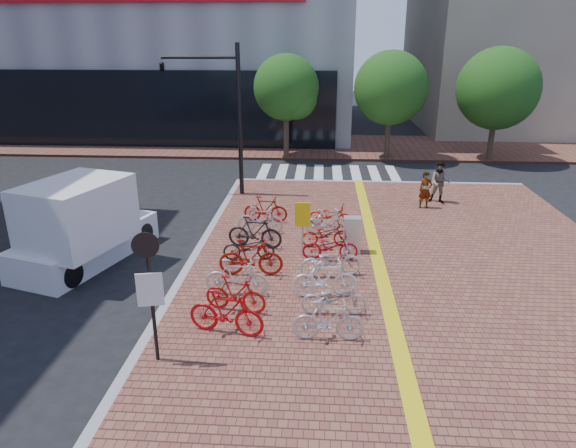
# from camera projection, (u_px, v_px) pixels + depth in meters

# --- Properties ---
(ground) EXTENTS (120.00, 120.00, 0.00)m
(ground) POSITION_uv_depth(u_px,v_px,m) (314.00, 296.00, 14.57)
(ground) COLOR black
(ground) RESTS_ON ground
(sidewalk) EXTENTS (14.00, 34.00, 0.15)m
(sidewalk) POSITION_uv_depth(u_px,v_px,m) (469.00, 422.00, 9.67)
(sidewalk) COLOR brown
(sidewalk) RESTS_ON ground
(tactile_strip) EXTENTS (0.40, 34.00, 0.01)m
(tactile_strip) POSITION_uv_depth(u_px,v_px,m) (416.00, 416.00, 9.70)
(tactile_strip) COLOR yellow
(tactile_strip) RESTS_ON sidewalk
(kerb_west) EXTENTS (0.25, 34.00, 0.15)m
(kerb_west) POSITION_uv_depth(u_px,v_px,m) (107.00, 406.00, 10.10)
(kerb_west) COLOR gray
(kerb_west) RESTS_ON ground
(kerb_north) EXTENTS (14.00, 0.25, 0.15)m
(kerb_north) POSITION_uv_depth(u_px,v_px,m) (378.00, 183.00, 25.61)
(kerb_north) COLOR gray
(kerb_north) RESTS_ON ground
(far_sidewalk) EXTENTS (70.00, 8.00, 0.15)m
(far_sidewalk) POSITION_uv_depth(u_px,v_px,m) (320.00, 146.00, 34.24)
(far_sidewalk) COLOR brown
(far_sidewalk) RESTS_ON ground
(building_beige) EXTENTS (20.00, 18.00, 18.00)m
(building_beige) POSITION_uv_depth(u_px,v_px,m) (551.00, 9.00, 40.40)
(building_beige) COLOR gray
(building_beige) RESTS_ON ground
(crosswalk) EXTENTS (7.50, 4.00, 0.01)m
(crosswalk) POSITION_uv_depth(u_px,v_px,m) (328.00, 173.00, 27.66)
(crosswalk) COLOR silver
(crosswalk) RESTS_ON ground
(street_trees) EXTENTS (16.20, 4.60, 6.35)m
(street_trees) POSITION_uv_depth(u_px,v_px,m) (409.00, 90.00, 29.23)
(street_trees) COLOR #38281E
(street_trees) RESTS_ON far_sidewalk
(bike_0) EXTENTS (1.96, 0.90, 1.14)m
(bike_0) POSITION_uv_depth(u_px,v_px,m) (226.00, 313.00, 12.25)
(bike_0) COLOR red
(bike_0) RESTS_ON sidewalk
(bike_1) EXTENTS (1.72, 0.80, 1.00)m
(bike_1) POSITION_uv_depth(u_px,v_px,m) (235.00, 294.00, 13.29)
(bike_1) COLOR #B9130D
(bike_1) RESTS_ON sidewalk
(bike_2) EXTENTS (1.81, 0.58, 1.08)m
(bike_2) POSITION_uv_depth(u_px,v_px,m) (237.00, 277.00, 14.12)
(bike_2) COLOR silver
(bike_2) RESTS_ON sidewalk
(bike_3) EXTENTS (1.95, 0.63, 1.16)m
(bike_3) POSITION_uv_depth(u_px,v_px,m) (251.00, 257.00, 15.31)
(bike_3) COLOR #A0140B
(bike_3) RESTS_ON sidewalk
(bike_4) EXTENTS (1.70, 0.76, 0.86)m
(bike_4) POSITION_uv_depth(u_px,v_px,m) (249.00, 247.00, 16.44)
(bike_4) COLOR black
(bike_4) RESTS_ON sidewalk
(bike_5) EXTENTS (1.92, 0.76, 1.12)m
(bike_5) POSITION_uv_depth(u_px,v_px,m) (255.00, 232.00, 17.34)
(bike_5) COLOR black
(bike_5) RESTS_ON sidewalk
(bike_6) EXTENTS (1.70, 0.52, 1.01)m
(bike_6) POSITION_uv_depth(u_px,v_px,m) (261.00, 220.00, 18.70)
(bike_6) COLOR silver
(bike_6) RESTS_ON sidewalk
(bike_7) EXTENTS (1.73, 0.59, 1.02)m
(bike_7) POSITION_uv_depth(u_px,v_px,m) (266.00, 209.00, 19.83)
(bike_7) COLOR #A90F0C
(bike_7) RESTS_ON sidewalk
(bike_8) EXTENTS (1.72, 0.51, 1.03)m
(bike_8) POSITION_uv_depth(u_px,v_px,m) (328.00, 321.00, 12.00)
(bike_8) COLOR silver
(bike_8) RESTS_ON sidewalk
(bike_9) EXTENTS (1.72, 0.66, 0.89)m
(bike_9) POSITION_uv_depth(u_px,v_px,m) (334.00, 299.00, 13.16)
(bike_9) COLOR #B6B7BC
(bike_9) RESTS_ON sidewalk
(bike_10) EXTENTS (1.86, 0.69, 1.09)m
(bike_10) POSITION_uv_depth(u_px,v_px,m) (325.00, 279.00, 14.03)
(bike_10) COLOR white
(bike_10) RESTS_ON sidewalk
(bike_11) EXTENTS (1.97, 1.03, 0.99)m
(bike_11) POSITION_uv_depth(u_px,v_px,m) (331.00, 261.00, 15.26)
(bike_11) COLOR silver
(bike_11) RESTS_ON sidewalk
(bike_12) EXTENTS (1.79, 0.68, 0.93)m
(bike_12) POSITION_uv_depth(u_px,v_px,m) (330.00, 247.00, 16.39)
(bike_12) COLOR #B70D1D
(bike_12) RESTS_ON sidewalk
(bike_13) EXTENTS (1.74, 0.84, 0.88)m
(bike_13) POSITION_uv_depth(u_px,v_px,m) (326.00, 234.00, 17.50)
(bike_13) COLOR #9F150B
(bike_13) RESTS_ON sidewalk
(bike_14) EXTENTS (1.67, 0.71, 0.97)m
(bike_14) POSITION_uv_depth(u_px,v_px,m) (327.00, 222.00, 18.57)
(bike_14) COLOR silver
(bike_14) RESTS_ON sidewalk
(bike_15) EXTENTS (1.72, 0.85, 0.87)m
(bike_15) POSITION_uv_depth(u_px,v_px,m) (331.00, 215.00, 19.38)
(bike_15) COLOR red
(bike_15) RESTS_ON sidewalk
(pedestrian_a) EXTENTS (0.61, 0.45, 1.54)m
(pedestrian_a) POSITION_uv_depth(u_px,v_px,m) (425.00, 190.00, 21.38)
(pedestrian_a) COLOR gray
(pedestrian_a) RESTS_ON sidewalk
(pedestrian_b) EXTENTS (1.03, 0.89, 1.82)m
(pedestrian_b) POSITION_uv_depth(u_px,v_px,m) (440.00, 182.00, 22.01)
(pedestrian_b) COLOR #4A4E5E
(pedestrian_b) RESTS_ON sidewalk
(utility_box) EXTENTS (0.56, 0.41, 1.22)m
(utility_box) POSITION_uv_depth(u_px,v_px,m) (352.00, 235.00, 16.98)
(utility_box) COLOR silver
(utility_box) RESTS_ON sidewalk
(yellow_sign) EXTENTS (0.50, 0.11, 1.85)m
(yellow_sign) POSITION_uv_depth(u_px,v_px,m) (303.00, 219.00, 16.40)
(yellow_sign) COLOR #B7B7BC
(yellow_sign) RESTS_ON sidewalk
(notice_sign) EXTENTS (0.56, 0.19, 3.06)m
(notice_sign) POSITION_uv_depth(u_px,v_px,m) (150.00, 282.00, 10.74)
(notice_sign) COLOR black
(notice_sign) RESTS_ON sidewalk
(traffic_light_pole) EXTENTS (3.53, 1.36, 6.57)m
(traffic_light_pole) POSITION_uv_depth(u_px,v_px,m) (204.00, 92.00, 22.19)
(traffic_light_pole) COLOR black
(traffic_light_pole) RESTS_ON sidewalk
(box_truck) EXTENTS (3.50, 5.38, 2.88)m
(box_truck) POSITION_uv_depth(u_px,v_px,m) (81.00, 222.00, 16.43)
(box_truck) COLOR white
(box_truck) RESTS_ON ground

